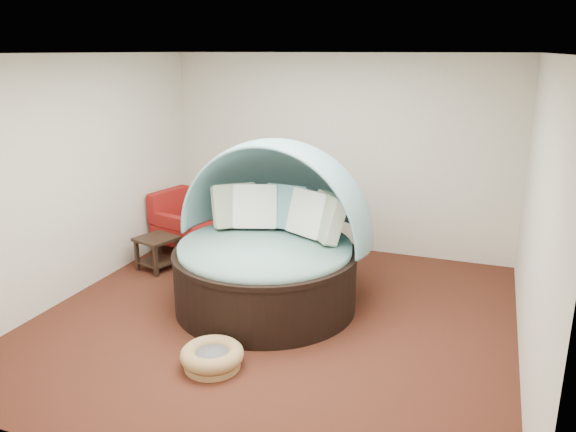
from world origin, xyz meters
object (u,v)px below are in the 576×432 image
(canopy_daybed, at_px, (270,230))
(pet_basket, at_px, (212,357))
(red_armchair, at_px, (183,224))
(side_table, at_px, (157,249))

(canopy_daybed, xyz_separation_m, pet_basket, (0.02, -1.50, -0.77))
(canopy_daybed, relative_size, red_armchair, 2.59)
(red_armchair, height_order, side_table, red_armchair)
(red_armchair, xyz_separation_m, side_table, (0.06, -0.78, -0.12))
(pet_basket, distance_m, red_armchair, 3.30)
(canopy_daybed, distance_m, side_table, 1.94)
(canopy_daybed, height_order, side_table, canopy_daybed)
(red_armchair, bearing_deg, canopy_daybed, -20.25)
(pet_basket, bearing_deg, red_armchair, 124.83)
(canopy_daybed, xyz_separation_m, side_table, (-1.80, 0.42, -0.59))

